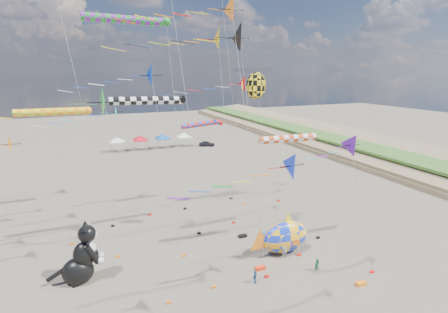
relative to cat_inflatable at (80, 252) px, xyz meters
name	(u,v)px	position (x,y,z in m)	size (l,w,h in m)	color
delta_kite_1	(137,78)	(5.62, 0.52, 14.06)	(9.52, 2.15, 18.08)	#063AB4
delta_kite_2	(220,9)	(10.34, -5.62, 18.65)	(11.10, 2.24, 22.73)	orange
delta_kite_3	(201,42)	(12.83, 5.45, 17.44)	(11.79, 2.45, 21.60)	#E9B707
delta_kite_4	(240,87)	(19.02, 9.45, 12.80)	(14.44, 2.21, 16.90)	red
delta_kite_5	(240,40)	(15.08, 1.16, 17.36)	(13.55, 3.02, 21.74)	black
delta_kite_6	(78,107)	(0.97, -5.78, 12.52)	(12.68, 2.15, 16.59)	#1E922F
delta_kite_9	(348,149)	(19.62, -8.59, 8.91)	(9.00, 1.91, 12.83)	#591697
delta_kite_10	(285,177)	(11.69, -12.29, 8.67)	(11.61, 1.93, 12.64)	#1332D3
delta_kite_11	(102,116)	(3.32, 11.55, 9.80)	(10.86, 1.76, 13.75)	#1ECDDD
windsock_0	(291,139)	(19.24, -1.44, 8.40)	(7.40, 0.75, 11.49)	#CB400E
windsock_1	(130,20)	(7.01, 11.74, 19.87)	(10.58, 0.97, 23.06)	#198A25
windsock_2	(204,125)	(15.61, 12.77, 7.98)	(6.98, 0.65, 11.05)	red
windsock_3	(151,101)	(7.40, 4.43, 11.86)	(8.50, 0.79, 14.97)	black
windsock_4	(56,112)	(-1.04, 9.97, 10.60)	(8.40, 0.80, 13.71)	orange
angelfish_kite	(254,87)	(17.30, 2.47, 13.08)	(3.74, 3.02, 17.17)	yellow
cat_inflatable	(80,252)	(0.00, 0.00, 0.00)	(3.91, 1.96, 5.28)	black
fish_inflatable	(285,237)	(18.24, -2.66, -0.92)	(6.37, 2.12, 4.18)	#1533CF
person_adult	(284,251)	(17.71, -3.49, -1.87)	(0.56, 0.37, 1.54)	slate
child_green	(318,265)	(19.29, -6.47, -2.07)	(0.56, 0.44, 1.15)	#196E38
child_blue	(255,277)	(13.32, -5.93, -2.08)	(0.65, 0.27, 1.11)	#275993
kite_bag_0	(243,236)	(15.94, 1.89, -2.49)	(0.90, 0.44, 0.30)	black
kite_bag_1	(361,284)	(21.29, -9.64, -2.49)	(0.90, 0.44, 0.30)	orange
kite_bag_2	(260,268)	(14.71, -4.35, -2.49)	(0.90, 0.44, 0.30)	red
kite_bag_3	(265,233)	(18.39, 1.50, -2.49)	(0.90, 0.44, 0.30)	blue
tent_row	(152,135)	(15.72, 48.56, 0.51)	(19.20, 4.20, 3.80)	silver
parked_car	(207,144)	(28.13, 46.56, -2.02)	(1.46, 3.63, 1.24)	#26262D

